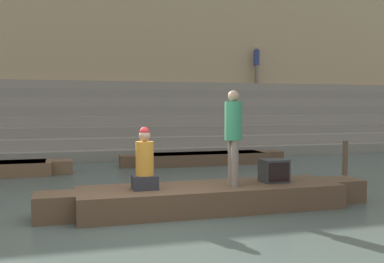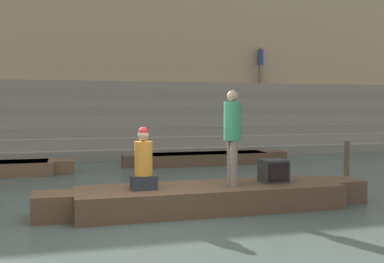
{
  "view_description": "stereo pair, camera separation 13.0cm",
  "coord_description": "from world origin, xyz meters",
  "views": [
    {
      "loc": [
        -1.27,
        -6.66,
        1.84
      ],
      "look_at": [
        1.28,
        2.05,
        1.33
      ],
      "focal_mm": 42.0,
      "sensor_mm": 36.0,
      "label": 1
    },
    {
      "loc": [
        -1.14,
        -6.7,
        1.84
      ],
      "look_at": [
        1.28,
        2.05,
        1.33
      ],
      "focal_mm": 42.0,
      "sensor_mm": 36.0,
      "label": 2
    }
  ],
  "objects": [
    {
      "name": "mooring_post",
      "position": [
        5.32,
        2.66,
        0.5
      ],
      "size": [
        0.13,
        0.13,
        1.01
      ],
      "primitive_type": "cylinder",
      "color": "brown",
      "rests_on": "ground"
    },
    {
      "name": "tv_set",
      "position": [
        2.53,
        0.89,
        0.64
      ],
      "size": [
        0.48,
        0.41,
        0.42
      ],
      "rotation": [
        0.0,
        0.0,
        -0.08
      ],
      "color": "#2D2D2D",
      "rests_on": "rowboat_main"
    },
    {
      "name": "person_on_steps",
      "position": [
        7.63,
        12.94,
        3.97
      ],
      "size": [
        0.28,
        0.28,
        1.79
      ],
      "rotation": [
        0.0,
        0.0,
        0.45
      ],
      "color": "#756656",
      "rests_on": "ghat_steps"
    },
    {
      "name": "moored_boat_distant",
      "position": [
        3.08,
        6.87,
        0.19
      ],
      "size": [
        5.33,
        1.14,
        0.35
      ],
      "rotation": [
        0.0,
        0.0,
        -0.04
      ],
      "color": "brown",
      "rests_on": "ground"
    },
    {
      "name": "rowboat_main",
      "position": [
        1.28,
        0.85,
        0.23
      ],
      "size": [
        6.01,
        1.42,
        0.43
      ],
      "rotation": [
        0.0,
        0.0,
        0.02
      ],
      "color": "brown",
      "rests_on": "ground"
    },
    {
      "name": "ground_plane",
      "position": [
        0.0,
        0.0,
        0.0
      ],
      "size": [
        120.0,
        120.0,
        0.0
      ],
      "primitive_type": "plane",
      "color": "#47544C"
    },
    {
      "name": "ghat_steps",
      "position": [
        0.0,
        11.49,
        1.03
      ],
      "size": [
        36.0,
        4.95,
        2.91
      ],
      "color": "gray",
      "rests_on": "ground"
    },
    {
      "name": "person_rowing",
      "position": [
        0.08,
        0.82,
        0.86
      ],
      "size": [
        0.43,
        0.34,
        1.06
      ],
      "rotation": [
        0.0,
        0.0,
        0.28
      ],
      "color": "#28282D",
      "rests_on": "rowboat_main"
    },
    {
      "name": "person_standing",
      "position": [
        1.64,
        0.69,
        1.41
      ],
      "size": [
        0.31,
        0.31,
        1.69
      ],
      "rotation": [
        0.0,
        0.0,
        0.15
      ],
      "color": "#756656",
      "rests_on": "rowboat_main"
    },
    {
      "name": "back_wall",
      "position": [
        0.0,
        13.84,
        4.28
      ],
      "size": [
        34.2,
        1.28,
        8.61
      ],
      "color": "tan",
      "rests_on": "ground"
    }
  ]
}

